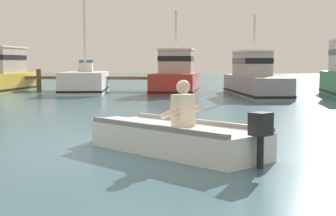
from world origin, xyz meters
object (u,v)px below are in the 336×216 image
(rowboat_with_person, at_px, (173,137))
(moored_boat_red, at_px, (176,77))
(moored_boat_grey, at_px, (254,79))
(moored_boat_white, at_px, (85,83))

(rowboat_with_person, bearing_deg, moored_boat_red, 96.69)
(moored_boat_grey, bearing_deg, moored_boat_red, 161.77)
(rowboat_with_person, distance_m, moored_boat_red, 16.03)
(rowboat_with_person, bearing_deg, moored_boat_grey, 83.16)
(moored_boat_red, bearing_deg, rowboat_with_person, -83.31)
(rowboat_with_person, relative_size, moored_boat_red, 0.72)
(moored_boat_white, xyz_separation_m, moored_boat_grey, (7.99, -0.81, 0.25))
(rowboat_with_person, distance_m, moored_boat_grey, 14.83)
(rowboat_with_person, xyz_separation_m, moored_boat_white, (-6.23, 15.52, 0.24))
(rowboat_with_person, relative_size, moored_boat_white, 0.64)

